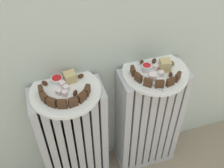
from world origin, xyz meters
The scene contains 36 objects.
radiator_left centered at (-0.18, 0.28, 0.29)m, with size 0.29×0.13×0.59m.
radiator_right centered at (0.18, 0.28, 0.29)m, with size 0.29×0.13×0.59m.
plate_left centered at (-0.18, 0.28, 0.59)m, with size 0.26×0.26×0.01m, color white.
plate_right centered at (0.18, 0.28, 0.59)m, with size 0.26×0.26×0.01m, color white.
dark_cake_slice_left_0 centered at (-0.26, 0.28, 0.62)m, with size 0.03×0.02×0.03m, color #472B19.
dark_cake_slice_left_1 centered at (-0.25, 0.25, 0.62)m, with size 0.03×0.02×0.03m, color #472B19.
dark_cake_slice_left_2 centered at (-0.23, 0.22, 0.62)m, with size 0.03×0.02×0.03m, color #472B19.
dark_cake_slice_left_3 centered at (-0.20, 0.20, 0.62)m, with size 0.03×0.02×0.03m, color #472B19.
dark_cake_slice_left_4 centered at (-0.16, 0.20, 0.62)m, with size 0.03×0.02×0.03m, color #472B19.
dark_cake_slice_left_5 centered at (-0.13, 0.21, 0.62)m, with size 0.03×0.02×0.03m, color #472B19.
dark_cake_slice_left_6 centered at (-0.10, 0.24, 0.62)m, with size 0.03×0.02×0.03m, color #472B19.
marble_cake_slice_left_0 centered at (-0.15, 0.32, 0.62)m, with size 0.04×0.04×0.04m, color tan.
turkish_delight_left_0 centered at (-0.18, 0.25, 0.61)m, with size 0.02×0.02×0.02m, color white.
turkish_delight_left_1 centered at (-0.18, 0.30, 0.61)m, with size 0.02×0.02×0.02m, color white.
turkish_delight_left_2 centered at (-0.17, 0.28, 0.61)m, with size 0.02×0.02×0.02m, color white.
turkish_delight_left_3 centered at (-0.20, 0.27, 0.61)m, with size 0.02×0.02×0.02m, color white.
medjool_date_left_0 centered at (-0.15, 0.25, 0.61)m, with size 0.03×0.01×0.02m, color #3D1E0F.
medjool_date_left_1 centered at (-0.11, 0.33, 0.61)m, with size 0.02×0.02×0.02m, color #3D1E0F.
medjool_date_left_2 centered at (-0.24, 0.33, 0.61)m, with size 0.03×0.02×0.01m, color #3D1E0F.
jam_bowl_left centered at (-0.20, 0.33, 0.61)m, with size 0.04×0.04×0.02m.
dark_cake_slice_right_0 centered at (0.09, 0.29, 0.62)m, with size 0.03×0.01×0.03m, color #472B19.
dark_cake_slice_right_1 centered at (0.09, 0.25, 0.62)m, with size 0.03×0.01×0.03m, color #472B19.
dark_cake_slice_right_2 centered at (0.11, 0.21, 0.62)m, with size 0.03×0.01×0.03m, color #472B19.
dark_cake_slice_right_3 centered at (0.15, 0.19, 0.62)m, with size 0.03×0.01×0.03m, color #472B19.
dark_cake_slice_right_4 centered at (0.19, 0.19, 0.62)m, with size 0.03×0.01×0.03m, color #472B19.
dark_cake_slice_right_5 centered at (0.23, 0.21, 0.62)m, with size 0.03×0.01×0.03m, color #472B19.
marble_cake_slice_right_0 centered at (0.21, 0.28, 0.62)m, with size 0.04×0.04×0.05m, color tan.
turkish_delight_right_0 centered at (0.19, 0.25, 0.61)m, with size 0.02×0.02×0.02m, color white.
turkish_delight_right_1 centered at (0.14, 0.24, 0.61)m, with size 0.03×0.03×0.03m, color white.
turkish_delight_right_2 centered at (0.18, 0.29, 0.61)m, with size 0.02×0.02×0.02m, color white.
medjool_date_right_0 centered at (0.25, 0.30, 0.61)m, with size 0.03×0.02×0.01m, color #3D1E0F.
medjool_date_right_1 centered at (0.19, 0.33, 0.61)m, with size 0.03×0.02×0.02m, color #3D1E0F.
medjool_date_right_2 centered at (0.14, 0.33, 0.61)m, with size 0.02×0.02×0.02m, color #3D1E0F.
medjool_date_right_3 centered at (0.22, 0.24, 0.61)m, with size 0.02×0.01×0.02m, color #3D1E0F.
jam_bowl_right centered at (0.14, 0.29, 0.61)m, with size 0.04×0.04×0.03m.
fork centered at (0.13, 0.22, 0.60)m, with size 0.06×0.10×0.00m.
Camera 1 is at (-0.22, -0.44, 1.30)m, focal length 44.33 mm.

